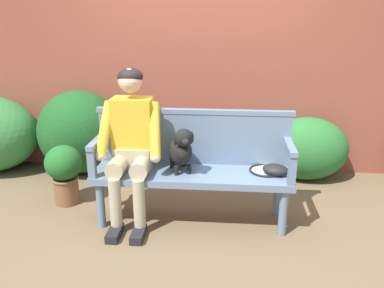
% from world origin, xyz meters
% --- Properties ---
extents(ground_plane, '(40.00, 40.00, 0.00)m').
position_xyz_m(ground_plane, '(0.00, 0.00, 0.00)').
color(ground_plane, brown).
extents(brick_garden_fence, '(8.00, 0.30, 2.63)m').
position_xyz_m(brick_garden_fence, '(0.00, 1.40, 1.32)').
color(brick_garden_fence, brown).
rests_on(brick_garden_fence, ground).
extents(hedge_bush_far_right, '(0.89, 0.60, 0.70)m').
position_xyz_m(hedge_bush_far_right, '(1.18, 1.05, 0.35)').
color(hedge_bush_far_right, '#286B2D').
rests_on(hedge_bush_far_right, ground).
extents(hedge_bush_far_left, '(0.94, 0.88, 0.95)m').
position_xyz_m(hedge_bush_far_left, '(-1.38, 1.04, 0.48)').
color(hedge_bush_far_left, '#194C1E').
rests_on(hedge_bush_far_left, ground).
extents(garden_bench, '(1.70, 0.48, 0.47)m').
position_xyz_m(garden_bench, '(0.00, 0.00, 0.41)').
color(garden_bench, slate).
rests_on(garden_bench, ground).
extents(bench_backrest, '(1.74, 0.06, 0.50)m').
position_xyz_m(bench_backrest, '(0.00, 0.21, 0.73)').
color(bench_backrest, slate).
rests_on(bench_backrest, garden_bench).
extents(bench_armrest_left_end, '(0.06, 0.48, 0.28)m').
position_xyz_m(bench_armrest_left_end, '(-0.81, -0.09, 0.67)').
color(bench_armrest_left_end, slate).
rests_on(bench_armrest_left_end, garden_bench).
extents(bench_armrest_right_end, '(0.06, 0.48, 0.28)m').
position_xyz_m(bench_armrest_right_end, '(0.81, -0.09, 0.67)').
color(bench_armrest_right_end, slate).
rests_on(bench_armrest_right_end, garden_bench).
extents(person_seated, '(0.56, 0.64, 1.34)m').
position_xyz_m(person_seated, '(-0.52, -0.01, 0.74)').
color(person_seated, black).
rests_on(person_seated, ground).
extents(dog_on_bench, '(0.28, 0.41, 0.41)m').
position_xyz_m(dog_on_bench, '(-0.09, -0.02, 0.68)').
color(dog_on_bench, black).
rests_on(dog_on_bench, garden_bench).
extents(tennis_racket, '(0.39, 0.57, 0.03)m').
position_xyz_m(tennis_racket, '(0.65, 0.08, 0.48)').
color(tennis_racket, black).
rests_on(tennis_racket, garden_bench).
extents(baseball_glove, '(0.26, 0.23, 0.09)m').
position_xyz_m(baseball_glove, '(0.71, -0.01, 0.52)').
color(baseball_glove, black).
rests_on(baseball_glove, garden_bench).
extents(potted_plant, '(0.35, 0.35, 0.59)m').
position_xyz_m(potted_plant, '(-1.25, 0.23, 0.34)').
color(potted_plant, brown).
rests_on(potted_plant, ground).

